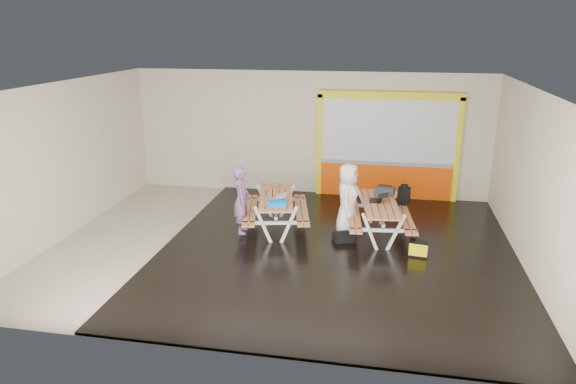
% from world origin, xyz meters
% --- Properties ---
extents(room, '(10.02, 8.02, 3.52)m').
position_xyz_m(room, '(0.00, 0.00, 1.75)').
color(room, '#B8AE9C').
rests_on(room, ground).
extents(deck, '(7.50, 7.98, 0.05)m').
position_xyz_m(deck, '(1.25, 0.00, 0.03)').
color(deck, black).
rests_on(deck, room).
extents(kiosk, '(3.88, 0.16, 3.00)m').
position_xyz_m(kiosk, '(2.20, 3.93, 1.44)').
color(kiosk, '#F24B06').
rests_on(kiosk, room).
extents(picnic_table_left, '(1.91, 2.45, 0.88)m').
position_xyz_m(picnic_table_left, '(-0.30, 0.97, 0.67)').
color(picnic_table_left, '#CC8151').
rests_on(picnic_table_left, deck).
extents(picnic_table_right, '(1.66, 2.26, 0.85)m').
position_xyz_m(picnic_table_right, '(2.11, 0.98, 0.64)').
color(picnic_table_right, '#CC8151').
rests_on(picnic_table_right, deck).
extents(person_left, '(0.49, 0.64, 1.57)m').
position_xyz_m(person_left, '(-0.98, 0.42, 0.91)').
color(person_left, '#79517E').
rests_on(person_left, deck).
extents(person_right, '(0.58, 0.84, 1.65)m').
position_xyz_m(person_right, '(1.38, 1.01, 0.88)').
color(person_right, white).
rests_on(person_right, deck).
extents(laptop_left, '(0.45, 0.41, 0.18)m').
position_xyz_m(laptop_left, '(-0.19, 0.56, 0.93)').
color(laptop_left, silver).
rests_on(laptop_left, picnic_table_left).
extents(laptop_right, '(0.43, 0.39, 0.17)m').
position_xyz_m(laptop_right, '(2.06, 1.10, 0.90)').
color(laptop_right, black).
rests_on(laptop_right, picnic_table_right).
extents(blue_pouch, '(0.45, 0.36, 0.11)m').
position_xyz_m(blue_pouch, '(-0.12, 0.25, 0.93)').
color(blue_pouch, '#0068EC').
rests_on(blue_pouch, picnic_table_left).
extents(toolbox, '(0.46, 0.30, 0.25)m').
position_xyz_m(toolbox, '(2.21, 1.59, 0.94)').
color(toolbox, black).
rests_on(toolbox, picnic_table_right).
extents(backpack, '(0.31, 0.23, 0.47)m').
position_xyz_m(backpack, '(2.66, 1.95, 0.77)').
color(backpack, black).
rests_on(backpack, picnic_table_right).
extents(dark_case, '(0.56, 0.50, 0.17)m').
position_xyz_m(dark_case, '(1.35, 0.52, 0.14)').
color(dark_case, black).
rests_on(dark_case, deck).
extents(fluke_bag, '(0.42, 0.31, 0.34)m').
position_xyz_m(fluke_bag, '(2.96, -0.01, 0.21)').
color(fluke_bag, black).
rests_on(fluke_bag, deck).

